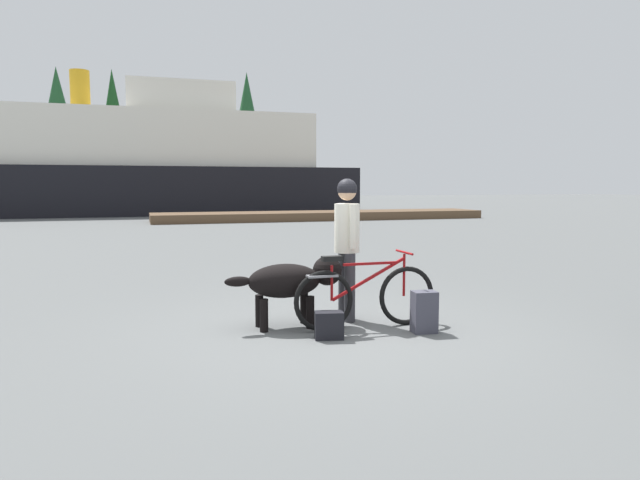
{
  "coord_description": "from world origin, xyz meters",
  "views": [
    {
      "loc": [
        -2.23,
        -6.22,
        1.73
      ],
      "look_at": [
        0.36,
        1.87,
        0.9
      ],
      "focal_mm": 32.01,
      "sensor_mm": 36.0,
      "label": 1
    }
  ],
  "objects_px": {
    "person_cyclist": "(347,234)",
    "ferry_boat": "(140,165)",
    "handbag_pannier": "(329,325)",
    "dog": "(292,281)",
    "bicycle": "(365,296)",
    "backpack": "(424,312)"
  },
  "relations": [
    {
      "from": "backpack",
      "to": "ferry_boat",
      "type": "height_order",
      "value": "ferry_boat"
    },
    {
      "from": "dog",
      "to": "handbag_pannier",
      "type": "height_order",
      "value": "dog"
    },
    {
      "from": "bicycle",
      "to": "backpack",
      "type": "bearing_deg",
      "value": -34.59
    },
    {
      "from": "bicycle",
      "to": "backpack",
      "type": "distance_m",
      "value": 0.72
    },
    {
      "from": "backpack",
      "to": "bicycle",
      "type": "bearing_deg",
      "value": 145.41
    },
    {
      "from": "person_cyclist",
      "to": "handbag_pannier",
      "type": "relative_size",
      "value": 5.64
    },
    {
      "from": "handbag_pannier",
      "to": "ferry_boat",
      "type": "height_order",
      "value": "ferry_boat"
    },
    {
      "from": "person_cyclist",
      "to": "ferry_boat",
      "type": "relative_size",
      "value": 0.07
    },
    {
      "from": "bicycle",
      "to": "handbag_pannier",
      "type": "xyz_separation_m",
      "value": [
        -0.57,
        -0.33,
        -0.24
      ]
    },
    {
      "from": "backpack",
      "to": "ferry_boat",
      "type": "distance_m",
      "value": 30.89
    },
    {
      "from": "bicycle",
      "to": "person_cyclist",
      "type": "height_order",
      "value": "person_cyclist"
    },
    {
      "from": "handbag_pannier",
      "to": "ferry_boat",
      "type": "bearing_deg",
      "value": 93.42
    },
    {
      "from": "dog",
      "to": "handbag_pannier",
      "type": "relative_size",
      "value": 4.53
    },
    {
      "from": "bicycle",
      "to": "ferry_boat",
      "type": "distance_m",
      "value": 30.43
    },
    {
      "from": "handbag_pannier",
      "to": "backpack",
      "type": "bearing_deg",
      "value": -3.74
    },
    {
      "from": "person_cyclist",
      "to": "ferry_boat",
      "type": "bearing_deg",
      "value": 94.48
    },
    {
      "from": "dog",
      "to": "person_cyclist",
      "type": "bearing_deg",
      "value": 10.52
    },
    {
      "from": "person_cyclist",
      "to": "backpack",
      "type": "bearing_deg",
      "value": -53.61
    },
    {
      "from": "dog",
      "to": "handbag_pannier",
      "type": "distance_m",
      "value": 0.82
    },
    {
      "from": "backpack",
      "to": "dog",
      "type": "bearing_deg",
      "value": 152.41
    },
    {
      "from": "dog",
      "to": "ferry_boat",
      "type": "bearing_deg",
      "value": 93.02
    },
    {
      "from": "handbag_pannier",
      "to": "ferry_boat",
      "type": "xyz_separation_m",
      "value": [
        -1.83,
        30.56,
        2.74
      ]
    }
  ]
}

